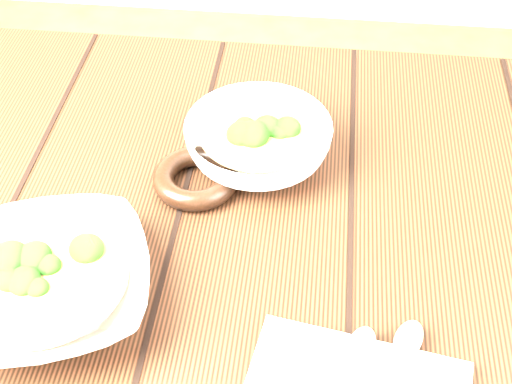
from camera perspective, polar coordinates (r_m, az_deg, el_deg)
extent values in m
cube|color=#31190E|center=(0.83, -5.09, -4.37)|extent=(1.20, 0.80, 0.04)
imported|color=white|center=(0.76, -16.42, -7.26)|extent=(0.27, 0.27, 0.05)
cylinder|color=olive|center=(0.75, -16.66, -6.49)|extent=(0.17, 0.17, 0.00)
ellipsoid|color=#2D7E1C|center=(0.74, -15.13, -6.01)|extent=(0.03, 0.03, 0.03)
ellipsoid|color=#2D7E1C|center=(0.76, -15.40, -4.28)|extent=(0.03, 0.03, 0.03)
ellipsoid|color=#2D7E1C|center=(0.78, -18.49, -3.98)|extent=(0.03, 0.03, 0.03)
ellipsoid|color=#2D7E1C|center=(0.75, -18.68, -6.42)|extent=(0.03, 0.03, 0.03)
ellipsoid|color=#2D7E1C|center=(0.73, -18.36, -8.46)|extent=(0.03, 0.03, 0.03)
ellipsoid|color=#2D7E1C|center=(0.71, -14.67, -8.82)|extent=(0.03, 0.03, 0.03)
imported|color=white|center=(0.88, 0.18, 3.93)|extent=(0.18, 0.18, 0.06)
cylinder|color=olive|center=(0.87, 0.19, 4.84)|extent=(0.14, 0.14, 0.00)
ellipsoid|color=#2D7E1C|center=(0.87, 1.36, 5.26)|extent=(0.03, 0.03, 0.03)
ellipsoid|color=#2D7E1C|center=(0.89, 0.82, 6.29)|extent=(0.03, 0.03, 0.03)
ellipsoid|color=#2D7E1C|center=(0.89, -1.61, 6.42)|extent=(0.03, 0.03, 0.03)
ellipsoid|color=#2D7E1C|center=(0.86, -1.23, 4.95)|extent=(0.03, 0.03, 0.03)
ellipsoid|color=#2D7E1C|center=(0.84, -0.56, 3.74)|extent=(0.03, 0.03, 0.03)
ellipsoid|color=#2D7E1C|center=(0.84, 2.24, 3.62)|extent=(0.03, 0.03, 0.03)
torus|color=black|center=(0.86, -4.83, 1.13)|extent=(0.12, 0.12, 0.03)
ellipsoid|color=#A19E8E|center=(0.71, 8.40, -12.10)|extent=(0.04, 0.05, 0.01)
ellipsoid|color=#A19E8E|center=(0.72, 12.08, -11.44)|extent=(0.04, 0.06, 0.01)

